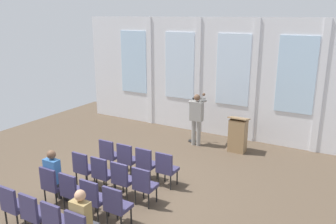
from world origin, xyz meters
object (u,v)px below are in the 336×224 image
at_px(chair_r3_c0, 14,204).
at_px(audience_r3_c3, 83,219).
at_px(speaker, 197,116).
at_px(chair_r3_c2, 56,221).
at_px(mic_stand, 193,132).
at_px(chair_r2_c0, 52,183).
at_px(chair_r0_c0, 109,153).
at_px(chair_r1_c3, 144,184).
at_px(chair_r0_c2, 146,162).
at_px(chair_r2_c2, 93,197).
at_px(audience_r2_c0, 54,174).
at_px(chair_r0_c1, 127,158).
at_px(chair_r0_c3, 166,167).
at_px(chair_r1_c0, 84,167).
at_px(lectern, 238,135).
at_px(chair_r2_c1, 72,190).
at_px(chair_r1_c1, 102,172).
at_px(chair_r2_c3, 116,204).
at_px(chair_r3_c1, 34,212).

bearing_deg(chair_r3_c0, audience_r3_c3, 2.60).
height_order(speaker, chair_r3_c2, speaker).
xyz_separation_m(mic_stand, chair_r2_c0, (-0.97, -5.29, 0.20)).
xyz_separation_m(chair_r0_c0, chair_r1_c3, (1.81, -1.01, 0.00)).
relative_size(chair_r0_c2, chair_r2_c2, 1.00).
height_order(chair_r0_c0, audience_r2_c0, audience_r2_c0).
bearing_deg(chair_r0_c1, chair_r2_c2, -73.37).
distance_m(chair_r1_c3, chair_r2_c2, 1.18).
bearing_deg(audience_r2_c0, mic_stand, 79.49).
distance_m(chair_r0_c2, chair_r3_c0, 3.26).
bearing_deg(chair_r2_c2, speaker, 89.85).
height_order(chair_r0_c3, chair_r1_c0, same).
bearing_deg(speaker, chair_r3_c0, -101.40).
relative_size(lectern, chair_r3_c0, 1.23).
relative_size(speaker, chair_r1_c0, 1.85).
bearing_deg(chair_r0_c3, chair_r0_c2, 180.00).
bearing_deg(chair_r1_c0, chair_r0_c0, 90.00).
relative_size(chair_r0_c1, chair_r1_c3, 1.00).
bearing_deg(speaker, chair_r0_c0, -111.99).
bearing_deg(chair_r0_c1, audience_r2_c0, -107.29).
height_order(chair_r0_c0, chair_r1_c0, same).
distance_m(chair_r1_c0, chair_r2_c1, 1.18).
xyz_separation_m(lectern, chair_r2_c0, (-2.59, -5.19, -0.02)).
bearing_deg(chair_r1_c1, chair_r1_c3, 0.00).
relative_size(chair_r1_c0, chair_r3_c0, 1.00).
xyz_separation_m(mic_stand, chair_r2_c2, (0.24, -5.29, 0.20)).
bearing_deg(audience_r2_c0, chair_r1_c1, 56.98).
bearing_deg(chair_r1_c0, mic_stand, 77.28).
bearing_deg(chair_r2_c3, chair_r1_c3, 90.00).
xyz_separation_m(mic_stand, chair_r0_c0, (-0.97, -3.27, 0.20)).
bearing_deg(chair_r2_c2, chair_r1_c3, 59.14).
distance_m(mic_stand, chair_r0_c3, 3.38).
height_order(chair_r2_c0, chair_r3_c0, same).
distance_m(chair_r0_c0, audience_r3_c3, 3.46).
bearing_deg(chair_r2_c0, chair_r0_c0, 90.00).
distance_m(chair_r0_c3, chair_r2_c3, 2.02).
bearing_deg(chair_r0_c1, chair_r2_c1, -90.00).
xyz_separation_m(chair_r0_c2, audience_r2_c0, (-1.21, -1.94, 0.20)).
bearing_deg(chair_r1_c1, chair_r0_c3, 39.92).
relative_size(chair_r3_c0, audience_r3_c3, 0.72).
bearing_deg(chair_r3_c1, chair_r1_c3, 59.14).
height_order(audience_r2_c0, audience_r3_c3, audience_r2_c0).
relative_size(chair_r0_c0, audience_r3_c3, 0.72).
bearing_deg(audience_r3_c3, chair_r3_c2, -172.24).
bearing_deg(chair_r0_c1, chair_r0_c0, 180.00).
relative_size(chair_r0_c0, chair_r0_c2, 1.00).
bearing_deg(chair_r0_c2, chair_r2_c1, -106.63).
distance_m(chair_r0_c1, chair_r2_c1, 2.02).
distance_m(chair_r0_c1, chair_r1_c0, 1.18).
xyz_separation_m(chair_r2_c0, chair_r3_c1, (0.60, -1.01, 0.00)).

